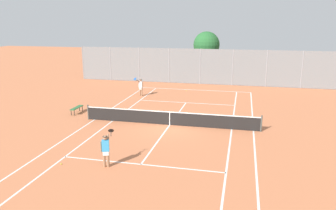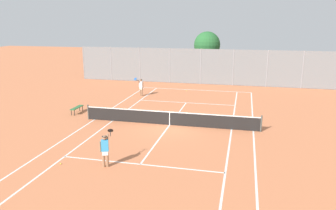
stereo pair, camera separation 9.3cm
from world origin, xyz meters
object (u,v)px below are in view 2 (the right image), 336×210
at_px(tennis_net, 170,118).
at_px(courtside_bench, 77,108).
at_px(player_far_left, 141,86).
at_px(loose_tennis_ball_0, 61,164).
at_px(player_near_side, 105,149).
at_px(loose_tennis_ball_1, 187,91).
at_px(tree_behind_left, 206,46).

relative_size(tennis_net, courtside_bench, 8.00).
bearing_deg(player_far_left, loose_tennis_ball_0, -87.13).
relative_size(player_near_side, loose_tennis_ball_1, 26.88).
bearing_deg(loose_tennis_ball_1, player_near_side, -92.32).
distance_m(tennis_net, player_far_left, 9.26).
distance_m(loose_tennis_ball_0, tree_behind_left, 26.08).
bearing_deg(player_near_side, tree_behind_left, 86.01).
height_order(tennis_net, player_near_side, player_near_side).
bearing_deg(loose_tennis_ball_0, loose_tennis_ball_1, 80.74).
distance_m(player_near_side, tree_behind_left, 25.44).
height_order(player_far_left, courtside_bench, player_far_left).
distance_m(tennis_net, loose_tennis_ball_1, 11.19).
relative_size(tennis_net, player_far_left, 6.76).
relative_size(loose_tennis_ball_0, tree_behind_left, 0.01).
distance_m(player_near_side, loose_tennis_ball_1, 18.22).
relative_size(player_near_side, player_far_left, 1.00).
relative_size(player_far_left, loose_tennis_ball_1, 26.88).
distance_m(tennis_net, courtside_bench, 7.65).
bearing_deg(player_far_left, tennis_net, -60.29).
height_order(player_near_side, courtside_bench, player_near_side).
height_order(loose_tennis_ball_1, courtside_bench, courtside_bench).
relative_size(courtside_bench, tree_behind_left, 0.27).
distance_m(player_near_side, player_far_left, 15.37).
height_order(player_near_side, player_far_left, same).
relative_size(tennis_net, loose_tennis_ball_1, 181.82).
height_order(loose_tennis_ball_0, loose_tennis_ball_1, same).
bearing_deg(player_near_side, courtside_bench, 125.83).
xyz_separation_m(player_near_side, loose_tennis_ball_1, (0.74, 18.18, -0.89)).
relative_size(player_near_side, tree_behind_left, 0.31).
bearing_deg(loose_tennis_ball_1, player_far_left, -140.45).
relative_size(loose_tennis_ball_1, courtside_bench, 0.04).
distance_m(loose_tennis_ball_0, courtside_bench, 9.35).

